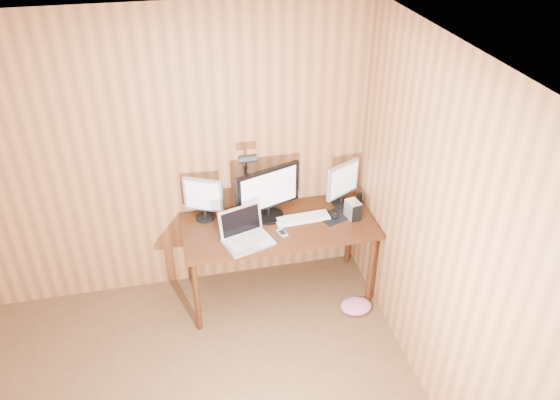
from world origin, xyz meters
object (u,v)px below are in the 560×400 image
object	(u,v)px
phone	(282,233)
keyboard	(302,218)
monitor_center	(268,193)
laptop	(245,233)
speaker	(359,198)
desk_lamp	(247,173)
hard_drive	(353,210)
mouse	(334,214)
desk	(277,231)
monitor_left	(204,198)
monitor_right	(343,183)

from	to	relation	value
phone	keyboard	bearing A→B (deg)	20.94
monitor_center	laptop	distance (m)	0.42
laptop	speaker	bearing A→B (deg)	-1.78
monitor_center	phone	world-z (taller)	monitor_center
phone	desk_lamp	distance (m)	0.57
hard_drive	desk_lamp	bearing A→B (deg)	153.25
phone	desk_lamp	bearing A→B (deg)	105.40
phone	speaker	xyz separation A→B (m)	(0.76, 0.29, 0.05)
hard_drive	monitor_center	bearing A→B (deg)	156.29
speaker	desk_lamp	bearing A→B (deg)	176.27
monitor_center	mouse	bearing A→B (deg)	-32.29
desk	laptop	xyz separation A→B (m)	(-0.31, -0.23, 0.19)
hard_drive	speaker	bearing A→B (deg)	46.57
monitor_left	speaker	size ratio (longest dim) A/B	3.33
mouse	desk_lamp	distance (m)	0.82
monitor_center	speaker	size ratio (longest dim) A/B	4.94
monitor_center	speaker	world-z (taller)	monitor_center
monitor_left	phone	distance (m)	0.71
monitor_right	laptop	world-z (taller)	monitor_right
keyboard	monitor_center	bearing A→B (deg)	155.76
laptop	desk_lamp	size ratio (longest dim) A/B	0.69
monitor_right	keyboard	world-z (taller)	monitor_right
keyboard	laptop	bearing A→B (deg)	-164.08
desk_lamp	monitor_right	bearing A→B (deg)	7.08
desk_lamp	keyboard	bearing A→B (deg)	-14.86
monitor_right	speaker	xyz separation A→B (m)	(0.15, -0.04, -0.15)
hard_drive	desk_lamp	distance (m)	0.94
monitor_center	keyboard	bearing A→B (deg)	-40.51
monitor_left	laptop	xyz separation A→B (m)	(0.28, -0.37, -0.14)
desk	monitor_left	xyz separation A→B (m)	(-0.59, 0.15, 0.32)
desk	desk_lamp	xyz separation A→B (m)	(-0.22, 0.14, 0.52)
desk_lamp	speaker	bearing A→B (deg)	5.19
hard_drive	monitor_right	bearing A→B (deg)	86.47
keyboard	desk_lamp	distance (m)	0.61
desk_lamp	desk	bearing A→B (deg)	-24.21
mouse	laptop	bearing A→B (deg)	158.61
monitor_left	hard_drive	bearing A→B (deg)	13.07
monitor_right	speaker	distance (m)	0.22
desk	monitor_left	world-z (taller)	monitor_left
monitor_left	monitor_right	xyz separation A→B (m)	(1.19, -0.03, 0.01)
phone	mouse	bearing A→B (deg)	-0.01
desk	desk_lamp	size ratio (longest dim) A/B	2.51
monitor_center	hard_drive	size ratio (longest dim) A/B	3.63
phone	speaker	distance (m)	0.81
laptop	phone	size ratio (longest dim) A/B	3.61
monitor_right	phone	world-z (taller)	monitor_right
laptop	hard_drive	world-z (taller)	laptop
laptop	desk_lamp	xyz separation A→B (m)	(0.09, 0.37, 0.33)
desk_lamp	mouse	bearing A→B (deg)	-7.52
desk	phone	distance (m)	0.24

